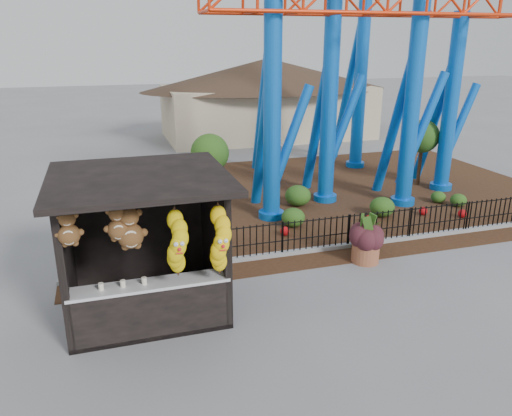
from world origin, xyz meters
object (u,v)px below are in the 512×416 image
object	(u,v)px
prize_booth	(145,250)
roller_coaster	(350,15)
terracotta_planter	(365,251)
potted_plant	(363,236)

from	to	relation	value
prize_booth	roller_coaster	size ratio (longest dim) A/B	0.32
prize_booth	roller_coaster	bearing A→B (deg)	42.08
prize_booth	terracotta_planter	size ratio (longest dim) A/B	4.80
terracotta_planter	roller_coaster	bearing A→B (deg)	69.45
prize_booth	terracotta_planter	world-z (taller)	prize_booth
roller_coaster	potted_plant	xyz separation A→B (m)	(-2.06, -5.58, -5.98)
prize_booth	terracotta_planter	distance (m)	6.00
terracotta_planter	potted_plant	xyz separation A→B (m)	(0.28, 0.64, 0.16)
roller_coaster	terracotta_planter	bearing A→B (deg)	-110.55
terracotta_planter	potted_plant	world-z (taller)	potted_plant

